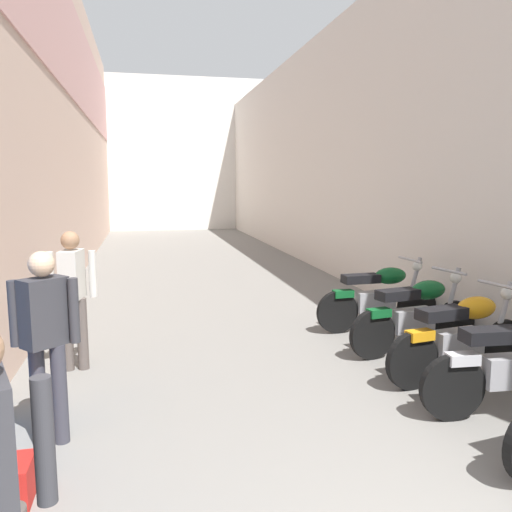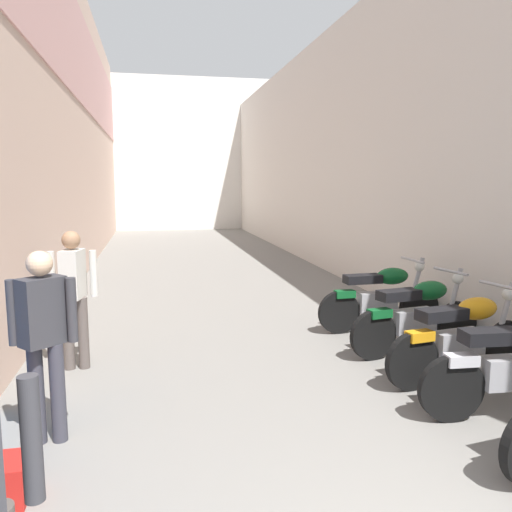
{
  "view_description": "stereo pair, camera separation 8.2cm",
  "coord_description": "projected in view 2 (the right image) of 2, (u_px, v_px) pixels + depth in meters",
  "views": [
    {
      "loc": [
        -1.39,
        -0.85,
        2.08
      ],
      "look_at": [
        -0.17,
        4.62,
        1.29
      ],
      "focal_mm": 35.87,
      "sensor_mm": 36.0,
      "label": 1
    },
    {
      "loc": [
        -1.31,
        -0.87,
        2.08
      ],
      "look_at": [
        -0.17,
        4.62,
        1.29
      ],
      "focal_mm": 35.87,
      "sensor_mm": 36.0,
      "label": 2
    }
  ],
  "objects": [
    {
      "name": "building_far_end",
      "position": [
        178.0,
        155.0,
        23.67
      ],
      "size": [
        8.62,
        2.0,
        6.76
      ],
      "primitive_type": "cube",
      "color": "silver",
      "rests_on": "ground"
    },
    {
      "name": "motorcycle_fifth",
      "position": [
        418.0,
        314.0,
        6.26
      ],
      "size": [
        1.84,
        0.58,
        1.04
      ],
      "color": "black",
      "rests_on": "ground"
    },
    {
      "name": "ground_plane",
      "position": [
        218.0,
        287.0,
        10.35
      ],
      "size": [
        38.46,
        38.46,
        0.0
      ],
      "primitive_type": "plane",
      "color": "slate"
    },
    {
      "name": "pedestrian_mid_alley",
      "position": [
        44.0,
        333.0,
        4.04
      ],
      "size": [
        0.52,
        0.37,
        1.57
      ],
      "color": "#383842",
      "rests_on": "ground"
    },
    {
      "name": "building_right",
      "position": [
        329.0,
        154.0,
        12.49
      ],
      "size": [
        0.45,
        22.46,
        5.62
      ],
      "color": "beige",
      "rests_on": "ground"
    },
    {
      "name": "motorcycle_sixth",
      "position": [
        381.0,
        296.0,
        7.26
      ],
      "size": [
        1.85,
        0.58,
        1.04
      ],
      "color": "black",
      "rests_on": "ground"
    },
    {
      "name": "motorcycle_fourth",
      "position": [
        463.0,
        336.0,
        5.36
      ],
      "size": [
        1.84,
        0.58,
        1.04
      ],
      "color": "black",
      "rests_on": "ground"
    },
    {
      "name": "building_left",
      "position": [
        69.0,
        117.0,
        11.15
      ],
      "size": [
        0.45,
        22.46,
        6.97
      ],
      "color": "beige",
      "rests_on": "ground"
    },
    {
      "name": "pedestrian_further_down",
      "position": [
        74.0,
        289.0,
        5.68
      ],
      "size": [
        0.52,
        0.37,
        1.57
      ],
      "color": "#564C47",
      "rests_on": "ground"
    }
  ]
}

